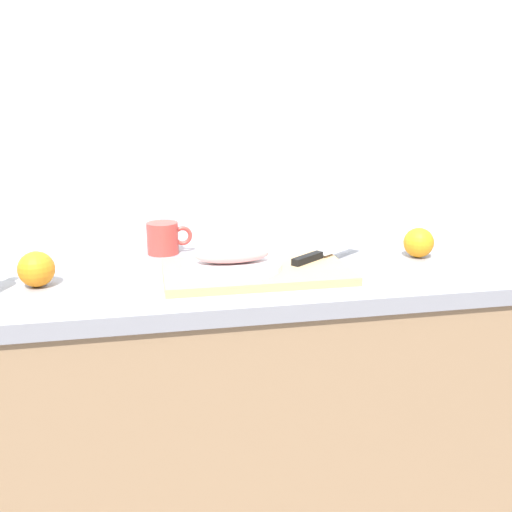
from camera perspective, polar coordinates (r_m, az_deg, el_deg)
The scene contains 9 objects.
back_wall at distance 1.68m, azimuth -9.03°, elevation 13.28°, with size 3.20×0.05×2.50m, color silver.
kitchen_counter at distance 1.60m, azimuth -7.25°, elevation -17.04°, with size 2.00×0.60×0.90m.
cutting_board at distance 1.36m, azimuth -0.00°, elevation -1.63°, with size 0.46×0.26×0.02m, color tan.
white_plate at distance 1.35m, azimuth -2.52°, elevation -0.96°, with size 0.24×0.24×0.01m, color white.
fish_fillet at distance 1.34m, azimuth -2.53°, elevation 0.09°, with size 0.18×0.08×0.04m, color tan.
chef_knife at distance 1.45m, azimuth 6.64°, elevation 0.17°, with size 0.25×0.20×0.02m.
coffee_mug_0 at distance 1.57m, azimuth -9.63°, elevation 1.86°, with size 0.13×0.09×0.09m.
orange_0 at distance 1.58m, azimuth 16.64°, elevation 1.35°, with size 0.08×0.08×0.08m, color orange.
orange_1 at distance 1.37m, azimuth -21.97°, elevation -1.28°, with size 0.08×0.08×0.08m, color orange.
Camera 1 is at (-0.07, -1.35, 1.31)m, focal length 38.28 mm.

